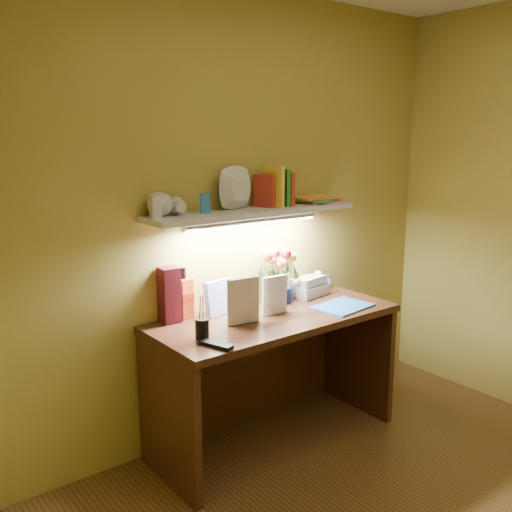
% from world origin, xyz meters
% --- Properties ---
extents(desk, '(1.40, 0.60, 0.75)m').
position_xyz_m(desk, '(0.00, 1.20, 0.38)').
color(desk, '#32170D').
rests_on(desk, ground).
extents(flower_bouquet, '(0.27, 0.27, 0.32)m').
position_xyz_m(flower_bouquet, '(0.18, 1.39, 0.91)').
color(flower_bouquet, '#060F38').
rests_on(flower_bouquet, desk).
extents(telephone, '(0.25, 0.20, 0.13)m').
position_xyz_m(telephone, '(0.41, 1.38, 0.82)').
color(telephone, beige).
rests_on(telephone, desk).
extents(desk_clock, '(0.08, 0.05, 0.08)m').
position_xyz_m(desk_clock, '(0.63, 1.45, 0.79)').
color(desk_clock, '#B0AFB4').
rests_on(desk_clock, desk).
extents(whisky_bottle, '(0.09, 0.09, 0.28)m').
position_xyz_m(whisky_bottle, '(-0.42, 1.45, 0.89)').
color(whisky_bottle, '#C23D17').
rests_on(whisky_bottle, desk).
extents(whisky_box, '(0.10, 0.10, 0.30)m').
position_xyz_m(whisky_box, '(-0.52, 1.44, 0.90)').
color(whisky_box, '#4F101B').
rests_on(whisky_box, desk).
extents(pen_cup, '(0.08, 0.08, 0.16)m').
position_xyz_m(pen_cup, '(-0.51, 1.13, 0.83)').
color(pen_cup, black).
rests_on(pen_cup, desk).
extents(art_card, '(0.19, 0.07, 0.19)m').
position_xyz_m(art_card, '(-0.23, 1.39, 0.85)').
color(art_card, white).
rests_on(art_card, desk).
extents(tv_remote, '(0.10, 0.18, 0.02)m').
position_xyz_m(tv_remote, '(-0.53, 1.00, 0.76)').
color(tv_remote, black).
rests_on(tv_remote, desk).
extents(blue_folder, '(0.35, 0.28, 0.01)m').
position_xyz_m(blue_folder, '(0.40, 1.07, 0.75)').
color(blue_folder, '#3279CC').
rests_on(blue_folder, desk).
extents(desk_book_a, '(0.19, 0.06, 0.25)m').
position_xyz_m(desk_book_a, '(-0.32, 1.20, 0.87)').
color(desk_book_a, beige).
rests_on(desk_book_a, desk).
extents(desk_book_b, '(0.16, 0.03, 0.22)m').
position_xyz_m(desk_book_b, '(-0.07, 1.21, 0.86)').
color(desk_book_b, silver).
rests_on(desk_book_b, desk).
extents(wall_shelf, '(1.31, 0.30, 0.26)m').
position_xyz_m(wall_shelf, '(-0.01, 1.38, 1.34)').
color(wall_shelf, silver).
rests_on(wall_shelf, ground).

